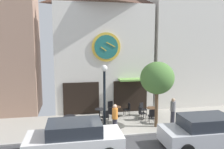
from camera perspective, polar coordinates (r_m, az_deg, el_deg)
The scene contains 21 objects.
ground_plane at distance 11.57m, azimuth 2.46°, elevation -17.98°, with size 29.51×11.35×0.13m.
clock_building at distance 17.10m, azimuth -2.13°, elevation 7.39°, with size 7.21×3.52×9.49m.
neighbor_building_right at distance 20.58m, azimuth 17.79°, elevation 10.79°, with size 6.57×4.56×12.42m.
street_lamp at distance 12.65m, azimuth -1.92°, elevation -6.14°, with size 0.36×0.36×3.86m.
street_tree at distance 13.61m, azimuth 11.37°, elevation -0.95°, with size 2.04×1.84×3.96m.
cafe_table_leftmost at distance 13.93m, azimuth -10.70°, elevation -11.10°, with size 0.73×0.73×0.73m.
cafe_table_center at distance 15.01m, azimuth -3.14°, elevation -9.61°, with size 0.64×0.64×0.77m.
cafe_table_rightmost at distance 15.70m, azimuth 1.19°, elevation -8.99°, with size 0.61×0.61×0.72m.
cafe_table_center_left at distance 15.53m, azimuth 10.05°, elevation -9.04°, with size 0.72×0.72×0.76m.
cafe_chair_facing_wall at distance 16.08m, azimuth 7.68°, elevation -8.43°, with size 0.55×0.55×0.90m.
cafe_chair_under_awning at distance 14.26m, azimuth -1.78°, elevation -10.51°, with size 0.52×0.52×0.90m.
cafe_chair_facing_street at distance 14.71m, azimuth 10.02°, elevation -10.04°, with size 0.45×0.45×0.90m.
cafe_chair_right_end at distance 13.23m, azimuth -8.89°, elevation -12.07°, with size 0.50×0.50×0.90m.
cafe_chair_corner at distance 14.96m, azimuth -0.13°, elevation -9.61°, with size 0.56×0.56×0.90m.
cafe_chair_near_tree at distance 15.94m, azimuth 4.03°, elevation -8.53°, with size 0.42×0.42×0.90m.
cafe_chair_left_end at distance 16.33m, azimuth -0.31°, elevation -8.11°, with size 0.48×0.48×0.90m.
cafe_chair_outer at distance 15.14m, azimuth 7.43°, elevation -9.46°, with size 0.45×0.45×0.90m.
pedestrian_orange at distance 12.82m, azimuth 0.76°, elevation -11.05°, with size 0.34×0.34×1.67m.
pedestrian_grey at distance 14.68m, azimuth 15.12°, elevation -8.87°, with size 0.33×0.33×1.67m.
parked_car_white at distance 10.70m, azimuth -9.43°, elevation -15.70°, with size 4.31×2.05×1.55m.
parked_car_silver at distance 12.22m, azimuth 22.56°, elevation -13.15°, with size 4.33×2.07×1.55m.
Camera 1 is at (-2.45, -11.38, 5.01)m, focal length 36.17 mm.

